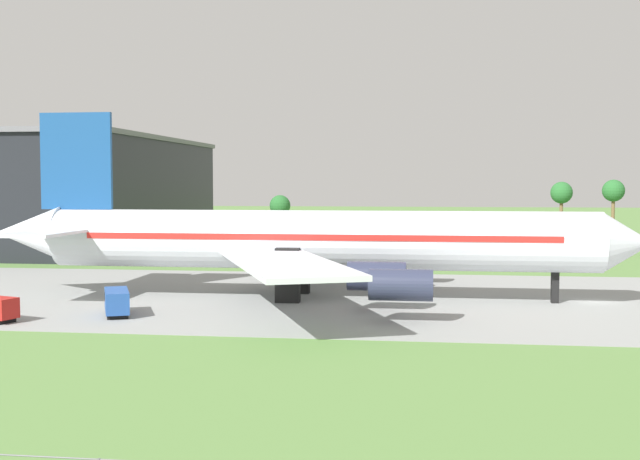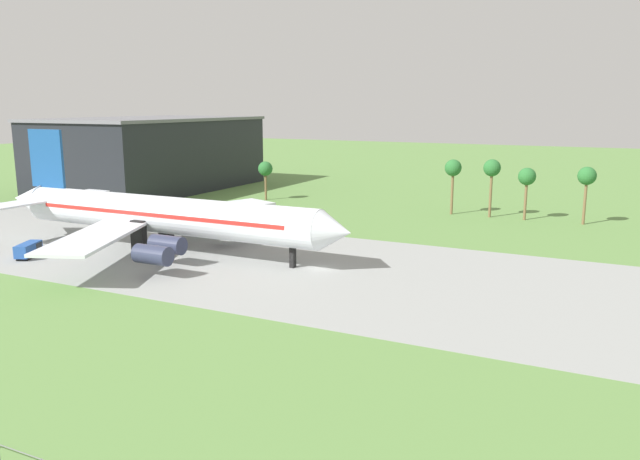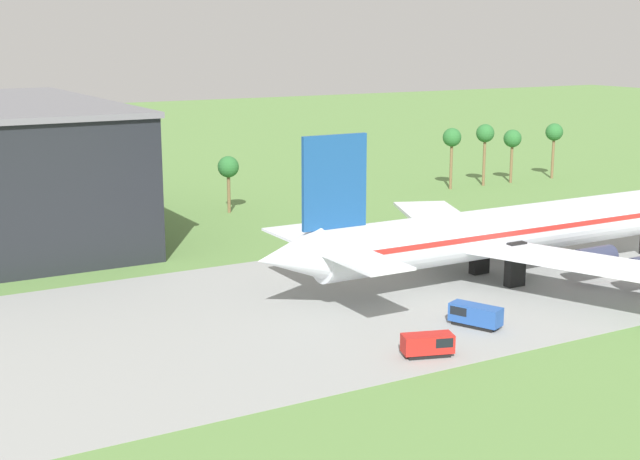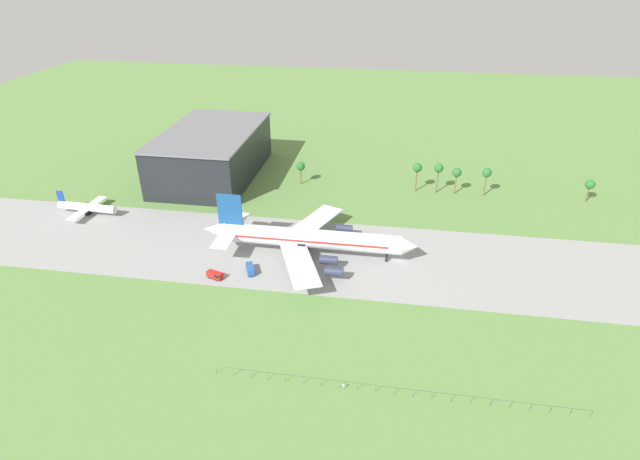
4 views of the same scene
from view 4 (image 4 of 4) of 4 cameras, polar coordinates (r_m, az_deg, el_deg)
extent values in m
plane|color=#5B8442|center=(157.75, 8.99, -3.48)|extent=(600.00, 600.00, 0.00)
cube|color=gray|center=(157.74, 8.99, -3.48)|extent=(320.00, 44.00, 0.02)
cylinder|color=silver|center=(155.65, -0.90, -0.98)|extent=(55.72, 6.01, 6.01)
cone|color=silver|center=(153.98, 10.27, -1.84)|extent=(4.80, 5.89, 5.89)
cone|color=silver|center=(163.25, -11.91, 0.05)|extent=(7.51, 5.71, 5.71)
cube|color=red|center=(155.42, -0.91, -0.83)|extent=(47.37, 6.13, 0.60)
cube|color=navy|center=(157.96, -10.29, 2.33)|extent=(7.81, 0.50, 10.21)
cube|color=silver|center=(161.34, -10.17, 0.05)|extent=(5.41, 24.02, 0.30)
cube|color=silver|center=(145.55, -2.36, -3.79)|extent=(16.94, 26.93, 0.44)
cube|color=silver|center=(167.56, -0.65, 0.92)|extent=(16.94, 26.93, 0.44)
cylinder|color=#2D334C|center=(150.15, 0.99, -3.44)|extent=(5.41, 2.70, 2.70)
cylinder|color=#2D334C|center=(144.88, 1.60, -4.77)|extent=(5.41, 2.70, 2.70)
cylinder|color=#2D334C|center=(162.42, 1.71, -0.76)|extent=(5.41, 2.70, 2.70)
cylinder|color=#2D334C|center=(167.40, 2.80, 0.18)|extent=(5.41, 2.70, 2.70)
cube|color=black|center=(155.53, 7.64, -2.70)|extent=(0.70, 0.90, 5.43)
cube|color=black|center=(154.99, -2.12, -2.56)|extent=(2.40, 1.20, 5.43)
cube|color=black|center=(160.56, -1.67, -1.35)|extent=(2.40, 1.20, 5.43)
cylinder|color=white|center=(201.41, -25.08, 2.37)|extent=(22.54, 4.02, 2.96)
cube|color=navy|center=(206.08, -27.56, 3.46)|extent=(2.68, 0.37, 4.15)
cube|color=white|center=(201.53, -25.06, 2.29)|extent=(4.51, 20.33, 0.24)
cube|color=black|center=(201.98, -24.99, 2.01)|extent=(1.32, 2.72, 2.82)
cube|color=black|center=(151.53, -7.96, -4.78)|extent=(3.51, 4.94, 0.40)
cube|color=#234C99|center=(150.90, -7.98, -4.42)|extent=(4.02, 5.77, 1.90)
cube|color=black|center=(152.00, -8.07, -4.03)|extent=(2.63, 2.56, 0.90)
cube|color=black|center=(150.82, -11.90, -5.35)|extent=(4.46, 2.97, 0.40)
cube|color=#B21E19|center=(150.23, -11.94, -5.01)|extent=(5.21, 3.39, 1.74)
cube|color=black|center=(149.36, -11.55, -5.07)|extent=(2.23, 2.46, 0.90)
cylinder|color=slate|center=(119.64, -11.77, -15.41)|extent=(0.10, 0.10, 2.10)
cylinder|color=slate|center=(118.48, -9.88, -15.71)|extent=(0.10, 0.10, 2.10)
cylinder|color=slate|center=(117.45, -7.96, -16.01)|extent=(0.10, 0.10, 2.10)
cylinder|color=slate|center=(116.55, -5.99, -16.29)|extent=(0.10, 0.10, 2.10)
cylinder|color=slate|center=(115.78, -3.99, -16.56)|extent=(0.10, 0.10, 2.10)
cylinder|color=slate|center=(115.15, -1.96, -16.81)|extent=(0.10, 0.10, 2.10)
cylinder|color=slate|center=(114.65, 0.09, -17.04)|extent=(0.10, 0.10, 2.10)
cylinder|color=slate|center=(114.28, 2.17, -17.26)|extent=(0.10, 0.10, 2.10)
cylinder|color=slate|center=(114.06, 4.26, -17.45)|extent=(0.10, 0.10, 2.10)
cylinder|color=slate|center=(113.98, 6.36, -17.62)|extent=(0.10, 0.10, 2.10)
cylinder|color=slate|center=(114.03, 8.46, -17.77)|extent=(0.10, 0.10, 2.10)
cylinder|color=slate|center=(114.23, 10.56, -17.90)|extent=(0.10, 0.10, 2.10)
cylinder|color=slate|center=(114.57, 12.66, -18.01)|extent=(0.10, 0.10, 2.10)
cylinder|color=slate|center=(115.04, 14.74, -18.09)|extent=(0.10, 0.10, 2.10)
cylinder|color=slate|center=(115.65, 16.81, -18.15)|extent=(0.10, 0.10, 2.10)
cylinder|color=slate|center=(116.40, 18.85, -18.18)|extent=(0.10, 0.10, 2.10)
cylinder|color=slate|center=(117.28, 20.86, -18.20)|extent=(0.10, 0.10, 2.10)
cylinder|color=slate|center=(118.28, 22.85, -18.19)|extent=(0.10, 0.10, 2.10)
cylinder|color=slate|center=(119.41, 24.79, -18.17)|extent=(0.10, 0.10, 2.10)
cylinder|color=slate|center=(120.67, 26.70, -18.12)|extent=(0.10, 0.10, 2.10)
cylinder|color=slate|center=(122.04, 28.57, -18.06)|extent=(0.10, 0.10, 2.10)
cylinder|color=slate|center=(113.31, 8.50, -17.42)|extent=(80.00, 0.06, 0.06)
cylinder|color=gray|center=(114.19, 2.65, -17.50)|extent=(0.08, 0.08, 1.60)
cube|color=white|center=(113.74, 2.65, -17.30)|extent=(0.44, 0.03, 0.56)
cube|color=black|center=(219.19, -12.22, 8.47)|extent=(36.00, 60.00, 19.13)
cube|color=slate|center=(216.04, -12.50, 10.95)|extent=(36.72, 61.20, 0.80)
cylinder|color=brown|center=(207.80, -2.21, 6.22)|extent=(0.56, 0.56, 7.24)
sphere|color=#28662D|center=(206.22, -2.23, 7.30)|extent=(3.60, 3.60, 3.60)
cylinder|color=brown|center=(217.39, 28.25, 3.65)|extent=(0.56, 0.56, 6.78)
sphere|color=#28662D|center=(215.95, 28.49, 4.60)|extent=(3.60, 3.60, 3.60)
cylinder|color=brown|center=(204.52, 13.25, 5.47)|extent=(0.56, 0.56, 9.89)
sphere|color=#28662D|center=(202.46, 13.42, 6.91)|extent=(3.60, 3.60, 3.60)
cylinder|color=brown|center=(205.52, 15.21, 5.11)|extent=(0.56, 0.56, 8.44)
sphere|color=#28662D|center=(203.72, 15.38, 6.35)|extent=(3.60, 3.60, 3.60)
cylinder|color=brown|center=(204.05, 10.94, 5.61)|extent=(0.56, 0.56, 9.55)
sphere|color=#28662D|center=(202.05, 11.08, 7.01)|extent=(3.60, 3.60, 3.60)
cylinder|color=brown|center=(207.04, 18.33, 4.92)|extent=(0.56, 0.56, 9.13)
sphere|color=#28662D|center=(205.13, 18.55, 6.24)|extent=(3.60, 3.60, 3.60)
camera|label=1|loc=(89.25, -3.15, -24.29)|focal=45.00mm
camera|label=2|loc=(91.72, 35.59, -18.61)|focal=35.00mm
camera|label=3|loc=(122.79, -46.57, -7.00)|focal=50.00mm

